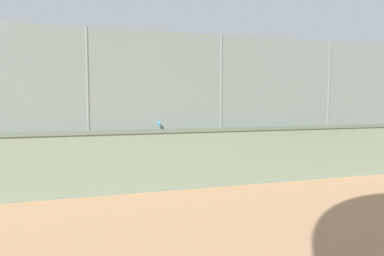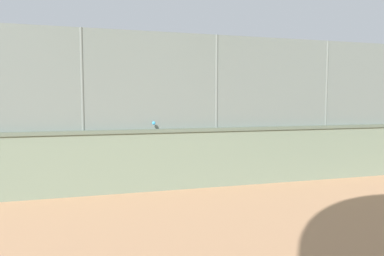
% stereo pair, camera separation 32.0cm
% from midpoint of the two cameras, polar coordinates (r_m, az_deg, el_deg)
% --- Properties ---
extents(ground_plane, '(260.00, 260.00, 0.00)m').
position_cam_midpoint_polar(ground_plane, '(19.78, -10.44, -1.63)').
color(ground_plane, tan).
extents(perimeter_wall, '(28.43, 0.96, 1.43)m').
position_cam_midpoint_polar(perimeter_wall, '(9.20, 12.73, -4.09)').
color(perimeter_wall, slate).
rests_on(perimeter_wall, ground_plane).
extents(fence_panel_on_wall, '(27.92, 0.59, 2.22)m').
position_cam_midpoint_polar(fence_panel_on_wall, '(9.11, 12.93, 7.30)').
color(fence_panel_on_wall, slate).
rests_on(fence_panel_on_wall, perimeter_wall).
extents(player_baseline_waiting, '(0.72, 1.25, 1.57)m').
position_cam_midpoint_polar(player_baseline_waiting, '(10.32, -4.56, -1.95)').
color(player_baseline_waiting, '#591919').
rests_on(player_baseline_waiting, ground_plane).
extents(player_near_wall_returning, '(0.88, 0.97, 1.63)m').
position_cam_midpoint_polar(player_near_wall_returning, '(21.27, -5.47, 1.44)').
color(player_near_wall_returning, navy).
rests_on(player_near_wall_returning, ground_plane).
extents(sports_ball, '(0.08, 0.08, 0.08)m').
position_cam_midpoint_polar(sports_ball, '(7.92, -6.58, 0.80)').
color(sports_ball, '#3399D8').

